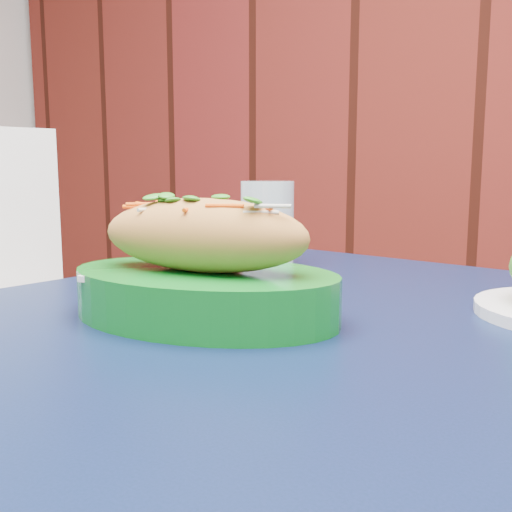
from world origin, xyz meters
The scene contains 3 objects.
cafe_table centered at (-0.24, 1.74, 0.66)m, with size 0.88×0.88×0.75m.
banh_mi_basket centered at (-0.35, 1.65, 0.80)m, with size 0.31×0.23×0.13m.
water_glass centered at (-0.47, 1.95, 0.82)m, with size 0.08×0.08×0.13m, color silver.
Camera 1 is at (0.01, 1.22, 0.90)m, focal length 40.00 mm.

